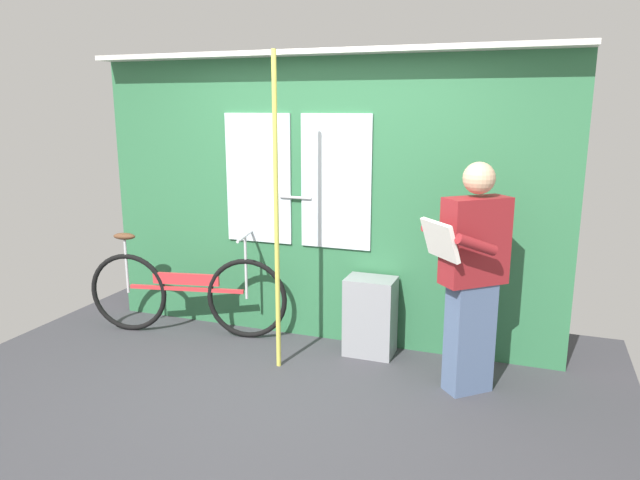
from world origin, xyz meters
TOP-DOWN VIEW (x-y plane):
  - ground_plane at (0.00, 0.00)m, footprint 5.01×3.94m
  - train_door_wall at (-0.01, 1.16)m, footprint 4.01×0.28m
  - bicycle_near_door at (-1.13, 0.81)m, footprint 1.78×0.51m
  - passenger_reading_newspaper at (1.32, 0.57)m, footprint 0.61×0.59m
  - trash_bin_by_wall at (0.51, 0.95)m, footprint 0.39×0.28m
  - handrail_pole at (-0.10, 0.48)m, footprint 0.04×0.04m

SIDE VIEW (x-z plane):
  - ground_plane at x=0.00m, z-range -0.04..0.00m
  - trash_bin_by_wall at x=0.51m, z-range 0.00..0.64m
  - bicycle_near_door at x=-1.13m, z-range -0.08..0.84m
  - passenger_reading_newspaper at x=1.32m, z-range 0.04..1.67m
  - handrail_pole at x=-0.10m, z-range 0.00..2.37m
  - train_door_wall at x=-0.01m, z-range 0.05..2.46m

